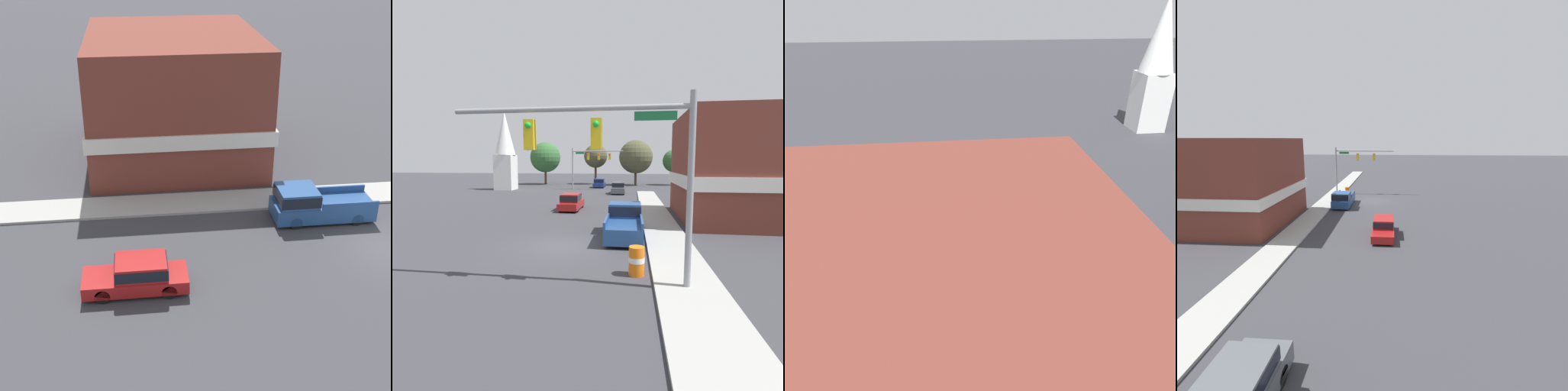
# 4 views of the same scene
# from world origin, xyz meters

# --- Properties ---
(ground_plane) EXTENTS (200.00, 200.00, 0.00)m
(ground_plane) POSITION_xyz_m (0.00, 0.00, 0.00)
(ground_plane) COLOR #38383D
(sidewalk_curb) EXTENTS (2.40, 60.00, 0.14)m
(sidewalk_curb) POSITION_xyz_m (5.70, 0.00, 0.07)
(sidewalk_curb) COLOR #9E9E99
(sidewalk_curb) RESTS_ON ground
(car_lead) EXTENTS (1.75, 4.53, 1.51)m
(car_lead) POSITION_xyz_m (-1.86, 12.16, 0.78)
(car_lead) COLOR black
(car_lead) RESTS_ON ground
(pickup_truck_parked) EXTENTS (2.04, 5.32, 1.87)m
(pickup_truck_parked) POSITION_xyz_m (3.28, 2.77, 0.92)
(pickup_truck_parked) COLOR black
(pickup_truck_parked) RESTS_ON ground
(corner_brick_building) EXTENTS (13.00, 11.10, 8.00)m
(corner_brick_building) POSITION_xyz_m (13.75, 9.32, 3.90)
(corner_brick_building) COLOR brown
(corner_brick_building) RESTS_ON ground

